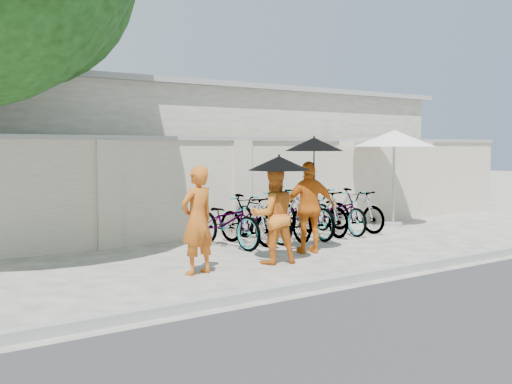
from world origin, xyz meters
TOP-DOWN VIEW (x-y plane):
  - ground at (0.00, 0.00)m, footprint 80.00×80.00m
  - kerb at (0.00, -1.70)m, footprint 40.00×0.16m
  - compound_wall at (1.00, 3.20)m, footprint 20.00×0.30m
  - building_behind at (2.00, 7.00)m, footprint 14.00×6.00m
  - monk_left at (-0.93, 0.07)m, footprint 0.64×0.48m
  - monk_center at (0.49, 0.08)m, footprint 0.89×0.78m
  - parasol_center at (0.54, 0.00)m, footprint 0.99×0.99m
  - monk_right at (1.63, 0.49)m, footprint 1.03×0.70m
  - parasol_right at (1.65, 0.41)m, footprint 1.03×1.03m
  - patio_umbrella at (5.79, 2.20)m, footprint 2.32×2.32m
  - bike_0 at (0.83, 1.89)m, footprint 0.80×1.92m
  - bike_1 at (1.33, 1.91)m, footprint 0.66×1.65m
  - bike_2 at (1.83, 2.10)m, footprint 0.78×1.99m
  - bike_3 at (2.33, 1.98)m, footprint 0.77×1.90m
  - bike_4 at (2.83, 1.98)m, footprint 0.86×2.03m
  - bike_5 at (3.33, 1.98)m, footprint 0.61×1.70m
  - bike_6 at (3.83, 2.00)m, footprint 0.80×1.85m
  - bike_7 at (4.33, 2.00)m, footprint 0.55×1.62m

SIDE VIEW (x-z plane):
  - ground at x=0.00m, z-range 0.00..0.00m
  - kerb at x=0.00m, z-range 0.00..0.12m
  - bike_6 at x=3.83m, z-range 0.00..0.94m
  - bike_7 at x=4.33m, z-range 0.00..0.96m
  - bike_1 at x=1.33m, z-range 0.00..0.96m
  - bike_0 at x=0.83m, z-range 0.00..0.98m
  - bike_5 at x=3.33m, z-range 0.00..1.00m
  - bike_2 at x=1.83m, z-range 0.00..1.03m
  - bike_4 at x=2.83m, z-range 0.00..1.04m
  - bike_3 at x=2.33m, z-range 0.00..1.11m
  - monk_center at x=0.49m, z-range 0.00..1.55m
  - monk_left at x=-0.93m, z-range 0.00..1.59m
  - monk_right at x=1.63m, z-range 0.00..1.62m
  - compound_wall at x=1.00m, z-range 0.00..2.00m
  - building_behind at x=2.00m, z-range 0.00..3.20m
  - parasol_center at x=0.54m, z-range 1.19..2.03m
  - parasol_right at x=1.65m, z-range 1.35..2.47m
  - patio_umbrella at x=5.79m, z-range 0.91..3.18m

